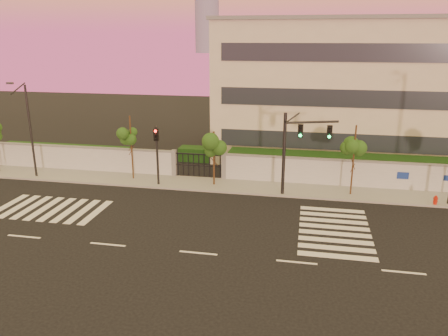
{
  "coord_description": "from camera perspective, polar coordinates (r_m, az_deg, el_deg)",
  "views": [
    {
      "loc": [
        5.17,
        -19.57,
        10.68
      ],
      "look_at": [
        0.17,
        6.0,
        2.81
      ],
      "focal_mm": 35.0,
      "sensor_mm": 36.0,
      "label": 1
    }
  ],
  "objects": [
    {
      "name": "ground",
      "position": [
        22.89,
        -3.37,
        -11.03
      ],
      "size": [
        120.0,
        120.0,
        0.0
      ],
      "primitive_type": "plane",
      "color": "black",
      "rests_on": "ground"
    },
    {
      "name": "sidewalk",
      "position": [
        32.3,
        1.24,
        -2.36
      ],
      "size": [
        60.0,
        3.0,
        0.15
      ],
      "primitive_type": "cube",
      "color": "gray",
      "rests_on": "ground"
    },
    {
      "name": "perimeter_wall",
      "position": [
        33.39,
        1.86,
        0.07
      ],
      "size": [
        60.0,
        0.36,
        2.2
      ],
      "color": "#A9ACB0",
      "rests_on": "ground"
    },
    {
      "name": "hedge_row",
      "position": [
        35.92,
        4.24,
        0.83
      ],
      "size": [
        41.0,
        4.25,
        1.8
      ],
      "color": "black",
      "rests_on": "ground"
    },
    {
      "name": "institutional_building",
      "position": [
        41.98,
        16.48,
        9.95
      ],
      "size": [
        24.4,
        12.4,
        12.25
      ],
      "color": "beige",
      "rests_on": "ground"
    },
    {
      "name": "road_markings",
      "position": [
        26.53,
        -4.68,
        -6.97
      ],
      "size": [
        57.0,
        7.62,
        0.02
      ],
      "color": "silver",
      "rests_on": "ground"
    },
    {
      "name": "street_tree_c",
      "position": [
        33.62,
        -12.06,
        4.46
      ],
      "size": [
        1.37,
        1.09,
        5.04
      ],
      "color": "#382314",
      "rests_on": "ground"
    },
    {
      "name": "street_tree_d",
      "position": [
        31.65,
        -1.29,
        2.86
      ],
      "size": [
        1.61,
        1.28,
        4.14
      ],
      "color": "#382314",
      "rests_on": "ground"
    },
    {
      "name": "street_tree_e",
      "position": [
        30.76,
        16.74,
        2.96
      ],
      "size": [
        1.39,
        1.11,
        5.02
      ],
      "color": "#382314",
      "rests_on": "ground"
    },
    {
      "name": "traffic_signal_main",
      "position": [
        29.78,
        9.29,
        3.01
      ],
      "size": [
        3.62,
        1.28,
        5.84
      ],
      "rotation": [
        0.0,
        0.0,
        0.32
      ],
      "color": "black",
      "rests_on": "ground"
    },
    {
      "name": "traffic_signal_secondary",
      "position": [
        32.06,
        -8.76,
        2.5
      ],
      "size": [
        0.35,
        0.34,
        4.52
      ],
      "rotation": [
        0.0,
        0.0,
        -0.03
      ],
      "color": "black",
      "rests_on": "ground"
    },
    {
      "name": "streetlight_west",
      "position": [
        36.4,
        -24.13,
        4.93
      ],
      "size": [
        0.45,
        1.83,
        7.59
      ],
      "color": "black",
      "rests_on": "ground"
    },
    {
      "name": "fire_hydrant",
      "position": [
        31.72,
        25.88,
        -3.9
      ],
      "size": [
        0.29,
        0.29,
        0.76
      ],
      "rotation": [
        0.0,
        0.0,
        -0.01
      ],
      "color": "#B61B0C",
      "rests_on": "ground"
    }
  ]
}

